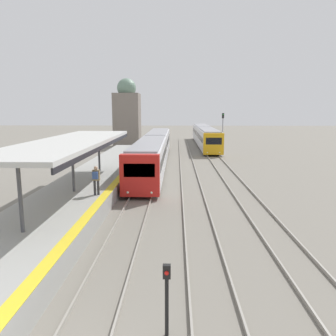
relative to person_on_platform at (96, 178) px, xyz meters
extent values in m
cube|color=beige|center=(-1.54, 0.79, 1.99)|extent=(4.00, 16.45, 0.20)
cube|color=black|center=(0.42, 0.79, 1.77)|extent=(0.08, 16.45, 0.24)
cylinder|color=#47474C|center=(-1.54, -5.79, 0.45)|extent=(0.16, 0.16, 2.88)
cylinder|color=#47474C|center=(-1.54, 0.79, 0.45)|extent=(0.16, 0.16, 2.88)
cylinder|color=#47474C|center=(-1.54, 7.37, 0.45)|extent=(0.16, 0.16, 2.88)
cylinder|color=#2D2D33|center=(-0.10, 0.04, -0.56)|extent=(0.14, 0.14, 0.85)
cylinder|color=#2D2D33|center=(0.10, 0.04, -0.56)|extent=(0.14, 0.14, 0.85)
cube|color=olive|center=(0.00, 0.04, 0.16)|extent=(0.40, 0.22, 0.60)
sphere|color=tan|center=(0.00, 0.04, 0.57)|extent=(0.22, 0.22, 0.22)
cube|color=#334C8E|center=(0.00, -0.16, 0.18)|extent=(0.30, 0.18, 0.40)
cube|color=red|center=(2.19, 2.69, -0.36)|extent=(2.56, 0.70, 2.73)
cube|color=black|center=(2.19, 2.36, 0.02)|extent=(2.00, 0.04, 0.87)
sphere|color=#EFEACC|center=(1.42, 2.35, -1.43)|extent=(0.16, 0.16, 0.16)
sphere|color=#EFEACC|center=(2.96, 2.35, -1.43)|extent=(0.16, 0.16, 0.16)
cube|color=silver|center=(2.19, 10.06, -0.36)|extent=(2.56, 14.04, 2.73)
cube|color=gray|center=(2.19, 10.06, 1.06)|extent=(2.25, 13.76, 0.12)
cube|color=black|center=(2.19, 10.06, -0.06)|extent=(2.58, 12.92, 0.71)
cylinder|color=black|center=(1.10, 5.50, -1.65)|extent=(0.12, 0.70, 0.70)
cylinder|color=black|center=(3.28, 5.50, -1.65)|extent=(0.12, 0.70, 0.70)
cylinder|color=black|center=(1.10, 14.63, -1.65)|extent=(0.12, 0.70, 0.70)
cylinder|color=black|center=(3.28, 14.63, -1.65)|extent=(0.12, 0.70, 0.70)
cube|color=silver|center=(2.19, 24.45, -0.36)|extent=(2.56, 14.04, 2.73)
cube|color=gray|center=(2.19, 24.45, 1.06)|extent=(2.25, 13.76, 0.12)
cube|color=black|center=(2.19, 24.45, -0.06)|extent=(2.58, 12.92, 0.71)
cylinder|color=black|center=(1.10, 19.89, -1.65)|extent=(0.12, 0.70, 0.70)
cylinder|color=black|center=(3.28, 19.89, -1.65)|extent=(0.12, 0.70, 0.70)
cylinder|color=black|center=(1.10, 29.02, -1.65)|extent=(0.12, 0.70, 0.70)
cylinder|color=black|center=(3.28, 29.02, -1.65)|extent=(0.12, 0.70, 0.70)
cube|color=gold|center=(9.19, 23.04, -0.38)|extent=(2.55, 0.70, 2.69)
cube|color=black|center=(9.19, 22.71, 0.00)|extent=(1.99, 0.04, 0.86)
sphere|color=#EFEACC|center=(8.42, 22.70, -1.43)|extent=(0.16, 0.16, 0.16)
sphere|color=#EFEACC|center=(9.95, 22.70, -1.43)|extent=(0.16, 0.16, 0.16)
cube|color=silver|center=(9.19, 29.89, -0.38)|extent=(2.55, 13.01, 2.69)
cube|color=gray|center=(9.19, 29.89, 1.03)|extent=(2.24, 12.75, 0.12)
cube|color=black|center=(9.19, 29.89, -0.08)|extent=(2.57, 11.97, 0.70)
cylinder|color=black|center=(8.10, 25.66, -1.65)|extent=(0.12, 0.70, 0.70)
cylinder|color=black|center=(10.27, 25.66, -1.65)|extent=(0.12, 0.70, 0.70)
cylinder|color=black|center=(8.10, 34.12, -1.65)|extent=(0.12, 0.70, 0.70)
cylinder|color=black|center=(10.27, 34.12, -1.65)|extent=(0.12, 0.70, 0.70)
cube|color=silver|center=(9.19, 43.25, -0.38)|extent=(2.55, 13.01, 2.69)
cube|color=gray|center=(9.19, 43.25, 1.03)|extent=(2.24, 12.75, 0.12)
cube|color=black|center=(9.19, 43.25, -0.08)|extent=(2.57, 11.97, 0.70)
cylinder|color=black|center=(8.10, 39.03, -1.65)|extent=(0.12, 0.70, 0.70)
cylinder|color=black|center=(10.27, 39.03, -1.65)|extent=(0.12, 0.70, 0.70)
cylinder|color=black|center=(8.10, 47.48, -1.65)|extent=(0.12, 0.70, 0.70)
cylinder|color=black|center=(10.27, 47.48, -1.65)|extent=(0.12, 0.70, 0.70)
cylinder|color=black|center=(4.31, -10.36, -1.19)|extent=(0.10, 0.10, 1.61)
cube|color=black|center=(4.31, -10.36, -0.21)|extent=(0.20, 0.14, 0.36)
sphere|color=red|center=(4.31, -10.45, -0.21)|extent=(0.11, 0.11, 0.11)
cylinder|color=gray|center=(11.08, 28.75, 0.69)|extent=(0.14, 0.14, 5.37)
cube|color=black|center=(11.08, 28.75, 3.02)|extent=(0.28, 0.20, 0.70)
sphere|color=green|center=(11.08, 28.63, 3.16)|extent=(0.14, 0.14, 0.14)
cube|color=slate|center=(-3.30, 34.31, 2.19)|extent=(4.00, 4.00, 8.37)
sphere|color=slate|center=(-3.30, 34.31, 7.19)|extent=(2.97, 2.97, 2.97)
camera|label=1|loc=(4.54, -18.00, 3.79)|focal=35.00mm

